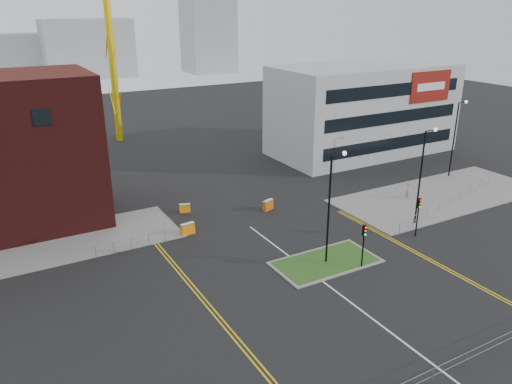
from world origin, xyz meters
TOP-DOWN VIEW (x-y plane):
  - ground at (0.00, 0.00)m, footprint 200.00×200.00m
  - pavement_left at (-20.00, 22.00)m, footprint 28.00×8.00m
  - pavement_right at (22.00, 14.00)m, footprint 24.00×10.00m
  - island_kerb at (2.00, 8.00)m, footprint 8.60×4.60m
  - grass_island at (2.00, 8.00)m, footprint 8.00×4.00m
  - office_block at (26.01, 31.97)m, footprint 25.00×12.20m
  - streetlamp_island at (2.22, 8.00)m, footprint 1.46×0.36m
  - streetlamp_right_near at (14.22, 10.00)m, footprint 1.46×0.36m
  - streetlamp_right_far at (28.22, 18.00)m, footprint 1.46×0.36m
  - traffic_light_island at (4.00, 5.98)m, footprint 0.28×0.33m
  - traffic_light_right at (12.00, 7.98)m, footprint 0.28×0.33m
  - railing_front at (0.00, -6.00)m, footprint 24.05×0.05m
  - railing_left at (-11.00, 18.00)m, footprint 6.05×0.05m
  - railing_right at (20.50, 11.50)m, footprint 19.05×5.05m
  - centre_line at (0.00, 2.00)m, footprint 0.15×30.00m
  - yellow_left_a at (-9.00, 10.00)m, footprint 0.12×24.00m
  - yellow_left_b at (-8.70, 10.00)m, footprint 0.12×24.00m
  - yellow_right_a at (9.50, 6.00)m, footprint 0.12×20.00m
  - yellow_right_b at (9.80, 6.00)m, footprint 0.12×20.00m
  - skyline_b at (10.00, 130.00)m, footprint 24.00×12.00m
  - skyline_c at (45.00, 125.00)m, footprint 14.00×12.00m
  - skyline_d at (-8.00, 140.00)m, footprint 30.00×12.00m
  - pedestrian at (18.19, 15.07)m, footprint 0.78×0.75m
  - barrier_left at (-5.71, 18.41)m, footprint 1.34×0.60m
  - barrier_mid at (-4.00, 23.37)m, footprint 1.13×0.68m
  - barrier_right at (3.61, 19.84)m, footprint 1.31×0.83m

SIDE VIEW (x-z plane):
  - ground at x=0.00m, z-range 0.00..0.00m
  - centre_line at x=0.00m, z-range 0.00..0.01m
  - yellow_left_a at x=-9.00m, z-range 0.00..0.01m
  - yellow_left_b at x=-8.70m, z-range 0.00..0.01m
  - yellow_right_a at x=9.50m, z-range 0.00..0.01m
  - yellow_right_b at x=9.80m, z-range 0.00..0.01m
  - island_kerb at x=2.00m, z-range 0.00..0.08m
  - pavement_left at x=-20.00m, z-range 0.00..0.12m
  - pavement_right at x=22.00m, z-range 0.00..0.12m
  - grass_island at x=2.00m, z-range 0.00..0.12m
  - barrier_mid at x=-4.00m, z-range 0.04..0.94m
  - barrier_right at x=3.61m, z-range 0.04..1.09m
  - barrier_left at x=-5.71m, z-range 0.05..1.14m
  - railing_left at x=-11.00m, z-range 0.19..1.29m
  - railing_right at x=20.50m, z-range 0.23..1.33m
  - railing_front at x=0.00m, z-range 0.23..1.33m
  - pedestrian at x=18.19m, z-range 0.00..1.80m
  - traffic_light_island at x=4.00m, z-range 0.74..4.39m
  - traffic_light_right at x=12.00m, z-range 0.74..4.39m
  - streetlamp_island at x=2.22m, z-range 0.82..10.00m
  - streetlamp_right_near at x=14.22m, z-range 0.82..10.00m
  - streetlamp_right_far at x=28.22m, z-range 0.82..10.00m
  - skyline_d at x=-8.00m, z-range 0.00..12.00m
  - office_block at x=26.01m, z-range 0.00..12.00m
  - skyline_b at x=10.00m, z-range 0.00..16.00m
  - skyline_c at x=45.00m, z-range 0.00..28.00m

